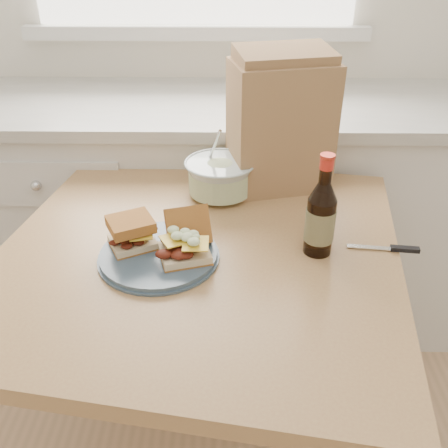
{
  "coord_description": "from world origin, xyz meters",
  "views": [
    {
      "loc": [
        0.14,
        -0.06,
        1.49
      ],
      "look_at": [
        0.12,
        0.93,
        0.89
      ],
      "focal_mm": 40.0,
      "sensor_mm": 36.0,
      "label": 1
    }
  ],
  "objects_px": {
    "plate": "(159,255)",
    "paper_bag": "(280,127)",
    "dining_table": "(200,285)",
    "coleslaw_bowl": "(220,179)",
    "beer_bottle": "(321,217)"
  },
  "relations": [
    {
      "from": "dining_table",
      "to": "coleslaw_bowl",
      "type": "xyz_separation_m",
      "value": [
        0.05,
        0.27,
        0.17
      ]
    },
    {
      "from": "dining_table",
      "to": "coleslaw_bowl",
      "type": "distance_m",
      "value": 0.33
    },
    {
      "from": "dining_table",
      "to": "plate",
      "type": "bearing_deg",
      "value": -143.18
    },
    {
      "from": "plate",
      "to": "beer_bottle",
      "type": "height_order",
      "value": "beer_bottle"
    },
    {
      "from": "plate",
      "to": "paper_bag",
      "type": "distance_m",
      "value": 0.53
    },
    {
      "from": "plate",
      "to": "coleslaw_bowl",
      "type": "bearing_deg",
      "value": 66.81
    },
    {
      "from": "plate",
      "to": "coleslaw_bowl",
      "type": "xyz_separation_m",
      "value": [
        0.14,
        0.32,
        0.04
      ]
    },
    {
      "from": "plate",
      "to": "coleslaw_bowl",
      "type": "distance_m",
      "value": 0.35
    },
    {
      "from": "beer_bottle",
      "to": "coleslaw_bowl",
      "type": "bearing_deg",
      "value": 108.1
    },
    {
      "from": "coleslaw_bowl",
      "to": "plate",
      "type": "bearing_deg",
      "value": -113.19
    },
    {
      "from": "coleslaw_bowl",
      "to": "paper_bag",
      "type": "distance_m",
      "value": 0.23
    },
    {
      "from": "dining_table",
      "to": "plate",
      "type": "xyz_separation_m",
      "value": [
        -0.09,
        -0.05,
        0.13
      ]
    },
    {
      "from": "beer_bottle",
      "to": "dining_table",
      "type": "bearing_deg",
      "value": 155.5
    },
    {
      "from": "plate",
      "to": "beer_bottle",
      "type": "relative_size",
      "value": 1.1
    },
    {
      "from": "beer_bottle",
      "to": "paper_bag",
      "type": "xyz_separation_m",
      "value": [
        -0.07,
        0.36,
        0.09
      ]
    }
  ]
}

